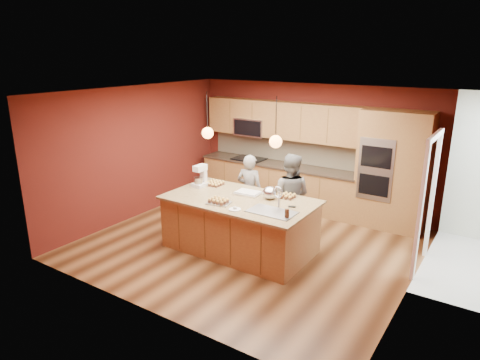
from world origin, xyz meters
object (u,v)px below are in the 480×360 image
Objects in this scene: person_left at (250,191)px; stand_mixer at (200,177)px; island at (241,224)px; person_right at (290,196)px; mixing_bowl at (270,193)px.

person_left reaches higher than stand_mixer.
person_left is at bearing 113.75° from island.
island is 1.60× the size of person_right.
person_right reaches higher than mixing_bowl.
island is at bearing 53.70° from person_right.
stand_mixer reaches higher than island.
stand_mixer is (-1.46, -0.78, 0.32)m from person_right.
person_right is 6.05× the size of mixing_bowl.
island is 1.11m from person_right.
person_left is 0.92× the size of person_right.
stand_mixer is (-1.02, 0.19, 0.63)m from island.
person_left reaches higher than island.
person_right is at bearing 87.58° from mixing_bowl.
island is at bearing -10.67° from stand_mixer.
person_right is 1.69m from stand_mixer.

